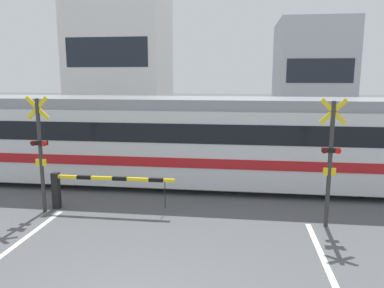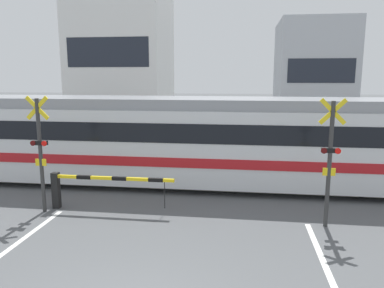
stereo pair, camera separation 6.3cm
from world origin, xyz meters
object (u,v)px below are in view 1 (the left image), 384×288
(pedestrian, at_px, (202,132))
(crossing_signal_right, at_px, (330,157))
(commuter_train, at_px, (201,139))
(crossing_signal_left, at_px, (40,149))
(crossing_barrier_far, at_px, (268,151))
(crossing_barrier_near, at_px, (86,185))

(pedestrian, bearing_deg, crossing_signal_right, -65.81)
(commuter_train, relative_size, crossing_signal_right, 5.14)
(crossing_signal_left, height_order, crossing_signal_right, same)
(crossing_signal_right, height_order, pedestrian, crossing_signal_right)
(crossing_signal_left, distance_m, crossing_signal_right, 7.97)
(crossing_barrier_far, bearing_deg, crossing_signal_right, -79.74)
(crossing_signal_left, bearing_deg, crossing_signal_right, 0.00)
(crossing_barrier_near, distance_m, crossing_signal_right, 6.92)
(crossing_barrier_near, height_order, crossing_signal_left, crossing_signal_left)
(commuter_train, height_order, crossing_signal_left, crossing_signal_left)
(crossing_signal_left, relative_size, crossing_signal_right, 1.00)
(commuter_train, xyz_separation_m, crossing_barrier_near, (-3.11, -3.06, -0.93))
(pedestrian, bearing_deg, commuter_train, -84.27)
(crossing_barrier_near, relative_size, crossing_signal_left, 1.10)
(crossing_signal_left, bearing_deg, crossing_barrier_near, 17.74)
(commuter_train, distance_m, pedestrian, 6.32)
(crossing_barrier_far, xyz_separation_m, crossing_signal_right, (1.14, -6.30, 1.11))
(commuter_train, distance_m, crossing_signal_right, 5.05)
(commuter_train, bearing_deg, crossing_barrier_near, -135.49)
(crossing_barrier_near, distance_m, crossing_barrier_far, 8.22)
(crossing_barrier_far, distance_m, crossing_signal_right, 6.50)
(crossing_barrier_near, bearing_deg, commuter_train, 44.51)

